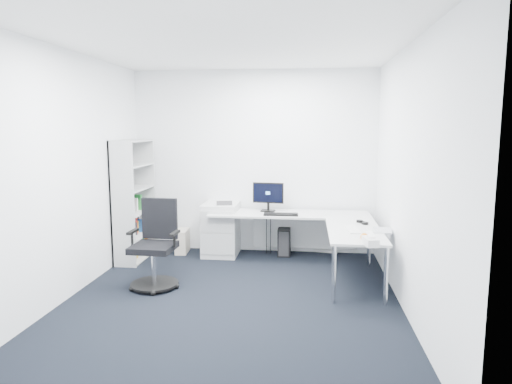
# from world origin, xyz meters

# --- Properties ---
(ground) EXTENTS (4.20, 4.20, 0.00)m
(ground) POSITION_xyz_m (0.00, 0.00, 0.00)
(ground) COLOR black
(ceiling) EXTENTS (4.20, 4.20, 0.00)m
(ceiling) POSITION_xyz_m (0.00, 0.00, 2.70)
(ceiling) COLOR white
(wall_back) EXTENTS (3.60, 0.02, 2.70)m
(wall_back) POSITION_xyz_m (0.00, 2.10, 1.35)
(wall_back) COLOR white
(wall_back) RESTS_ON ground
(wall_front) EXTENTS (3.60, 0.02, 2.70)m
(wall_front) POSITION_xyz_m (0.00, -2.10, 1.35)
(wall_front) COLOR white
(wall_front) RESTS_ON ground
(wall_left) EXTENTS (0.02, 4.20, 2.70)m
(wall_left) POSITION_xyz_m (-1.80, 0.00, 1.35)
(wall_left) COLOR white
(wall_left) RESTS_ON ground
(wall_right) EXTENTS (0.02, 4.20, 2.70)m
(wall_right) POSITION_xyz_m (1.80, 0.00, 1.35)
(wall_right) COLOR white
(wall_right) RESTS_ON ground
(l_desk) EXTENTS (2.26, 1.27, 0.66)m
(l_desk) POSITION_xyz_m (0.55, 1.40, 0.33)
(l_desk) COLOR #BBBEBE
(l_desk) RESTS_ON ground
(drawer_pedestal) EXTENTS (0.50, 0.62, 0.76)m
(drawer_pedestal) POSITION_xyz_m (-0.45, 1.83, 0.38)
(drawer_pedestal) COLOR #BBBEBE
(drawer_pedestal) RESTS_ON ground
(bookshelf) EXTENTS (0.33, 0.85, 1.70)m
(bookshelf) POSITION_xyz_m (-1.62, 1.45, 0.85)
(bookshelf) COLOR #AEB1B1
(bookshelf) RESTS_ON ground
(task_chair) EXTENTS (0.60, 0.60, 1.03)m
(task_chair) POSITION_xyz_m (-0.97, 0.33, 0.51)
(task_chair) COLOR black
(task_chair) RESTS_ON ground
(black_pc_tower) EXTENTS (0.18, 0.41, 0.40)m
(black_pc_tower) POSITION_xyz_m (0.47, 1.94, 0.20)
(black_pc_tower) COLOR black
(black_pc_tower) RESTS_ON ground
(beige_pc_tower) EXTENTS (0.19, 0.37, 0.35)m
(beige_pc_tower) POSITION_xyz_m (-1.05, 1.85, 0.17)
(beige_pc_tower) COLOR #BEB5A2
(beige_pc_tower) RESTS_ON ground
(power_strip) EXTENTS (0.36, 0.13, 0.04)m
(power_strip) POSITION_xyz_m (1.09, 2.09, 0.02)
(power_strip) COLOR silver
(power_strip) RESTS_ON ground
(monitor) EXTENTS (0.46, 0.20, 0.43)m
(monitor) POSITION_xyz_m (0.24, 1.81, 0.88)
(monitor) COLOR black
(monitor) RESTS_ON l_desk
(black_keyboard) EXTENTS (0.48, 0.18, 0.02)m
(black_keyboard) POSITION_xyz_m (0.44, 1.55, 0.67)
(black_keyboard) COLOR black
(black_keyboard) RESTS_ON l_desk
(mouse) EXTENTS (0.08, 0.11, 0.03)m
(mouse) POSITION_xyz_m (0.63, 1.55, 0.68)
(mouse) COLOR black
(mouse) RESTS_ON l_desk
(desk_phone) EXTENTS (0.26, 0.26, 0.16)m
(desk_phone) POSITION_xyz_m (-0.39, 1.73, 0.74)
(desk_phone) COLOR #272729
(desk_phone) RESTS_ON l_desk
(laptop) EXTENTS (0.35, 0.34, 0.22)m
(laptop) POSITION_xyz_m (1.68, 0.71, 0.77)
(laptop) COLOR silver
(laptop) RESTS_ON l_desk
(white_keyboard) EXTENTS (0.16, 0.46, 0.01)m
(white_keyboard) POSITION_xyz_m (1.33, 0.74, 0.67)
(white_keyboard) COLOR silver
(white_keyboard) RESTS_ON l_desk
(headphones) EXTENTS (0.19, 0.23, 0.05)m
(headphones) POSITION_xyz_m (1.50, 1.12, 0.69)
(headphones) COLOR black
(headphones) RESTS_ON l_desk
(orange_fruit) EXTENTS (0.09, 0.09, 0.09)m
(orange_fruit) POSITION_xyz_m (1.41, 0.21, 0.70)
(orange_fruit) COLOR orange
(orange_fruit) RESTS_ON l_desk
(tissue_box) EXTENTS (0.16, 0.25, 0.08)m
(tissue_box) POSITION_xyz_m (1.45, 0.03, 0.70)
(tissue_box) COLOR silver
(tissue_box) RESTS_ON l_desk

